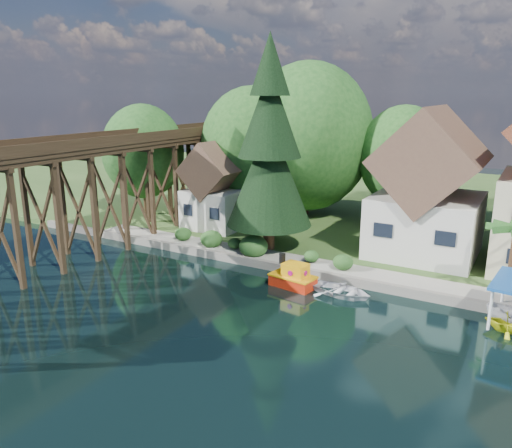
# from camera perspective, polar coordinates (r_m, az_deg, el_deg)

# --- Properties ---
(ground) EXTENTS (140.00, 140.00, 0.00)m
(ground) POSITION_cam_1_polar(r_m,az_deg,el_deg) (28.92, -2.46, -10.66)
(ground) COLOR black
(ground) RESTS_ON ground
(bank) EXTENTS (140.00, 52.00, 0.50)m
(bank) POSITION_cam_1_polar(r_m,az_deg,el_deg) (59.00, 15.50, 2.37)
(bank) COLOR #2D4C1E
(bank) RESTS_ON ground
(seawall) EXTENTS (60.00, 0.40, 0.62)m
(seawall) POSITION_cam_1_polar(r_m,az_deg,el_deg) (33.88, 10.68, -6.41)
(seawall) COLOR slate
(seawall) RESTS_ON ground
(promenade) EXTENTS (50.00, 2.60, 0.06)m
(promenade) POSITION_cam_1_polar(r_m,az_deg,el_deg) (34.43, 14.58, -5.90)
(promenade) COLOR gray
(promenade) RESTS_ON bank
(trestle_bridge) EXTENTS (4.12, 44.18, 9.30)m
(trestle_bridge) POSITION_cam_1_polar(r_m,az_deg,el_deg) (41.14, -17.74, 4.21)
(trestle_bridge) COLOR black
(trestle_bridge) RESTS_ON ground
(house_left) EXTENTS (7.64, 8.64, 11.02)m
(house_left) POSITION_cam_1_polar(r_m,az_deg,el_deg) (39.32, 19.08, 3.32)
(house_left) COLOR beige
(house_left) RESTS_ON bank
(shed) EXTENTS (5.09, 5.40, 7.85)m
(shed) POSITION_cam_1_polar(r_m,az_deg,el_deg) (45.10, -4.48, 3.78)
(shed) COLOR beige
(shed) RESTS_ON bank
(bg_trees) EXTENTS (49.90, 13.30, 10.57)m
(bg_trees) POSITION_cam_1_polar(r_m,az_deg,el_deg) (45.46, 13.17, 7.95)
(bg_trees) COLOR #382314
(bg_trees) RESTS_ON bank
(shrubs) EXTENTS (15.76, 2.47, 1.70)m
(shrubs) POSITION_cam_1_polar(r_m,az_deg,el_deg) (38.08, -0.88, -2.28)
(shrubs) COLOR #1E4619
(shrubs) RESTS_ON bank
(conifer) EXTENTS (6.57, 6.57, 16.16)m
(conifer) POSITION_cam_1_polar(r_m,az_deg,el_deg) (37.75, 1.55, 8.51)
(conifer) COLOR #382314
(conifer) RESTS_ON bank
(tugboat) EXTENTS (3.19, 2.05, 2.17)m
(tugboat) POSITION_cam_1_polar(r_m,az_deg,el_deg) (33.04, 4.29, -6.11)
(tugboat) COLOR red
(tugboat) RESTS_ON ground
(boat_white_a) EXTENTS (4.09, 3.13, 0.79)m
(boat_white_a) POSITION_cam_1_polar(r_m,az_deg,el_deg) (32.20, 9.81, -7.36)
(boat_white_a) COLOR white
(boat_white_a) RESTS_ON ground
(boat_yellow) EXTENTS (2.55, 2.25, 1.25)m
(boat_yellow) POSITION_cam_1_polar(r_m,az_deg,el_deg) (30.25, 26.94, -9.87)
(boat_yellow) COLOR #CFD317
(boat_yellow) RESTS_ON ground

